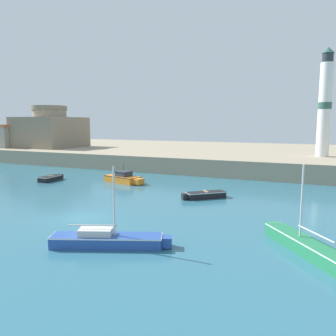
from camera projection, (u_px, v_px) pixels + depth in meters
ground_plane at (79, 218)px, 23.49m from camera, size 200.00×200.00×0.00m
quay_seawall at (225, 154)px, 60.58m from camera, size 120.00×40.00×2.24m
motorboat_orange_0 at (124, 178)px, 37.69m from camera, size 5.33×2.89×2.25m
dinghy_black_1 at (51, 178)px, 38.85m from camera, size 1.48×3.40×0.68m
sailboat_green_2 at (303, 244)px, 17.29m from camera, size 4.68×5.65×4.62m
dinghy_black_3 at (205, 195)px, 29.77m from camera, size 3.62×3.37×0.67m
sailboat_blue_4 at (108, 239)px, 17.99m from camera, size 6.50×3.52×4.47m
fortress at (50, 130)px, 63.50m from camera, size 10.73×10.73×7.91m
lighthouse at (325, 104)px, 44.26m from camera, size 1.72×1.72×14.58m
harbor_shed_mid_row at (4, 136)px, 63.42m from camera, size 6.52×5.36×4.36m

